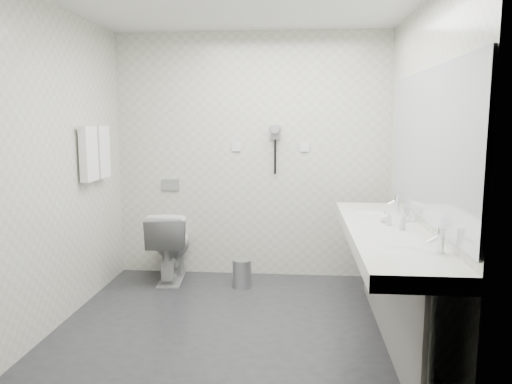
{
  "coord_description": "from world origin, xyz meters",
  "views": [
    {
      "loc": [
        0.48,
        -3.71,
        1.62
      ],
      "look_at": [
        0.15,
        0.15,
        1.05
      ],
      "focal_mm": 34.26,
      "sensor_mm": 36.0,
      "label": 1
    }
  ],
  "objects": [
    {
      "name": "floor",
      "position": [
        0.0,
        0.0,
        0.0
      ],
      "size": [
        2.8,
        2.8,
        0.0
      ],
      "primitive_type": "plane",
      "color": "#242428",
      "rests_on": "ground"
    },
    {
      "name": "wall_back",
      "position": [
        0.0,
        1.3,
        1.25
      ],
      "size": [
        2.8,
        0.0,
        2.8
      ],
      "primitive_type": "plane",
      "rotation": [
        1.57,
        0.0,
        0.0
      ],
      "color": "beige",
      "rests_on": "floor"
    },
    {
      "name": "wall_front",
      "position": [
        0.0,
        -1.3,
        1.25
      ],
      "size": [
        2.8,
        0.0,
        2.8
      ],
      "primitive_type": "plane",
      "rotation": [
        -1.57,
        0.0,
        0.0
      ],
      "color": "beige",
      "rests_on": "floor"
    },
    {
      "name": "wall_left",
      "position": [
        -1.4,
        0.0,
        1.25
      ],
      "size": [
        0.0,
        2.6,
        2.6
      ],
      "primitive_type": "plane",
      "rotation": [
        1.57,
        0.0,
        1.57
      ],
      "color": "beige",
      "rests_on": "floor"
    },
    {
      "name": "wall_right",
      "position": [
        1.4,
        0.0,
        1.25
      ],
      "size": [
        0.0,
        2.6,
        2.6
      ],
      "primitive_type": "plane",
      "rotation": [
        1.57,
        0.0,
        -1.57
      ],
      "color": "beige",
      "rests_on": "floor"
    },
    {
      "name": "vanity_counter",
      "position": [
        1.12,
        -0.2,
        0.8
      ],
      "size": [
        0.55,
        2.2,
        0.1
      ],
      "primitive_type": "cube",
      "color": "silver",
      "rests_on": "floor"
    },
    {
      "name": "vanity_panel",
      "position": [
        1.15,
        -0.2,
        0.38
      ],
      "size": [
        0.03,
        2.15,
        0.75
      ],
      "primitive_type": "cube",
      "color": "gray",
      "rests_on": "floor"
    },
    {
      "name": "vanity_post_near",
      "position": [
        1.18,
        -1.24,
        0.38
      ],
      "size": [
        0.06,
        0.06,
        0.75
      ],
      "primitive_type": "cylinder",
      "color": "silver",
      "rests_on": "floor"
    },
    {
      "name": "vanity_post_far",
      "position": [
        1.18,
        0.84,
        0.38
      ],
      "size": [
        0.06,
        0.06,
        0.75
      ],
      "primitive_type": "cylinder",
      "color": "silver",
      "rests_on": "floor"
    },
    {
      "name": "mirror",
      "position": [
        1.39,
        -0.2,
        1.45
      ],
      "size": [
        0.02,
        2.2,
        1.05
      ],
      "primitive_type": "cube",
      "color": "#B2BCC6",
      "rests_on": "wall_right"
    },
    {
      "name": "basin_near",
      "position": [
        1.12,
        -0.85,
        0.83
      ],
      "size": [
        0.4,
        0.31,
        0.05
      ],
      "primitive_type": "ellipsoid",
      "color": "silver",
      "rests_on": "vanity_counter"
    },
    {
      "name": "basin_far",
      "position": [
        1.12,
        0.45,
        0.83
      ],
      "size": [
        0.4,
        0.31,
        0.05
      ],
      "primitive_type": "ellipsoid",
      "color": "silver",
      "rests_on": "vanity_counter"
    },
    {
      "name": "faucet_near",
      "position": [
        1.32,
        -0.85,
        0.92
      ],
      "size": [
        0.04,
        0.04,
        0.15
      ],
      "primitive_type": "cylinder",
      "color": "silver",
      "rests_on": "vanity_counter"
    },
    {
      "name": "faucet_far",
      "position": [
        1.32,
        0.45,
        0.92
      ],
      "size": [
        0.04,
        0.04,
        0.15
      ],
      "primitive_type": "cylinder",
      "color": "silver",
      "rests_on": "vanity_counter"
    },
    {
      "name": "soap_bottle_a",
      "position": [
        1.16,
        -0.09,
        0.9
      ],
      "size": [
        0.05,
        0.05,
        0.1
      ],
      "primitive_type": "imported",
      "rotation": [
        0.0,
        0.0,
        -0.09
      ],
      "color": "white",
      "rests_on": "vanity_counter"
    },
    {
      "name": "soap_bottle_b",
      "position": [
        1.15,
        0.0,
        0.9
      ],
      "size": [
        0.1,
        0.1,
        0.09
      ],
      "primitive_type": "imported",
      "rotation": [
        0.0,
        0.0,
        -0.92
      ],
      "color": "white",
      "rests_on": "vanity_counter"
    },
    {
      "name": "soap_bottle_c",
      "position": [
        1.23,
        -0.24,
        0.91
      ],
      "size": [
        0.05,
        0.05,
        0.12
      ],
      "primitive_type": "imported",
      "rotation": [
        0.0,
        0.0,
        0.13
      ],
      "color": "white",
      "rests_on": "vanity_counter"
    },
    {
      "name": "glass_left",
      "position": [
        1.33,
        0.06,
        0.9
      ],
      "size": [
        0.07,
        0.07,
        0.1
      ],
      "primitive_type": "cylinder",
      "rotation": [
        0.0,
        0.0,
        -0.37
      ],
      "color": "silver",
      "rests_on": "vanity_counter"
    },
    {
      "name": "toilet",
      "position": [
        -0.8,
        1.03,
        0.36
      ],
      "size": [
        0.47,
        0.74,
        0.72
      ],
      "primitive_type": "imported",
      "rotation": [
        0.0,
        0.0,
        3.23
      ],
      "color": "silver",
      "rests_on": "floor"
    },
    {
      "name": "flush_plate",
      "position": [
        -0.85,
        1.29,
        0.95
      ],
      "size": [
        0.18,
        0.02,
        0.12
      ],
      "primitive_type": "cube",
      "color": "#B2B5BA",
      "rests_on": "wall_back"
    },
    {
      "name": "pedal_bin",
      "position": [
        -0.05,
        0.87,
        0.13
      ],
      "size": [
        0.24,
        0.24,
        0.26
      ],
      "primitive_type": "cylinder",
      "rotation": [
        0.0,
        0.0,
        0.4
      ],
      "color": "#B2B5BA",
      "rests_on": "floor"
    },
    {
      "name": "bin_lid",
      "position": [
        -0.05,
        0.87,
        0.27
      ],
      "size": [
        0.18,
        0.18,
        0.02
      ],
      "primitive_type": "cylinder",
      "color": "#B2B5BA",
      "rests_on": "pedal_bin"
    },
    {
      "name": "towel_rail",
      "position": [
        -1.35,
        0.55,
        1.55
      ],
      "size": [
        0.02,
        0.62,
        0.02
      ],
      "primitive_type": "cylinder",
      "rotation": [
        1.57,
        0.0,
        0.0
      ],
      "color": "silver",
      "rests_on": "wall_left"
    },
    {
      "name": "towel_near",
      "position": [
        -1.34,
        0.41,
        1.33
      ],
      "size": [
        0.07,
        0.24,
        0.48
      ],
      "primitive_type": "cube",
      "color": "white",
      "rests_on": "towel_rail"
    },
    {
      "name": "towel_far",
      "position": [
        -1.34,
        0.69,
        1.33
      ],
      "size": [
        0.07,
        0.24,
        0.48
      ],
      "primitive_type": "cube",
      "color": "white",
      "rests_on": "towel_rail"
    },
    {
      "name": "dryer_cradle",
      "position": [
        0.25,
        1.27,
        1.5
      ],
      "size": [
        0.1,
        0.04,
        0.14
      ],
      "primitive_type": "cube",
      "color": "gray",
      "rests_on": "wall_back"
    },
    {
      "name": "dryer_barrel",
      "position": [
        0.25,
        1.2,
        1.53
      ],
      "size": [
        0.08,
        0.14,
        0.08
      ],
      "primitive_type": "cylinder",
      "rotation": [
        1.57,
        0.0,
        0.0
      ],
      "color": "gray",
      "rests_on": "dryer_cradle"
    },
    {
      "name": "dryer_cord",
      "position": [
        0.25,
        1.26,
        1.25
      ],
      "size": [
        0.02,
        0.02,
        0.35
      ],
      "primitive_type": "cylinder",
      "color": "black",
      "rests_on": "dryer_cradle"
    },
    {
      "name": "switch_plate_a",
      "position": [
        -0.15,
        1.29,
        1.35
      ],
      "size": [
        0.09,
        0.02,
        0.09
      ],
      "primitive_type": "cube",
      "color": "silver",
      "rests_on": "wall_back"
    },
    {
      "name": "switch_plate_b",
      "position": [
        0.55,
        1.29,
        1.35
      ],
      "size": [
        0.09,
        0.02,
        0.09
      ],
      "primitive_type": "cube",
      "color": "silver",
      "rests_on": "wall_back"
    }
  ]
}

